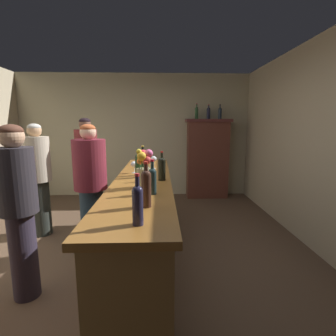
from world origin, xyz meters
TOP-DOWN VIEW (x-y plane):
  - floor at (0.00, 0.00)m, footprint 7.30×7.30m
  - wall_back at (0.00, 2.87)m, footprint 5.00×0.12m
  - bar_counter at (0.35, -0.05)m, footprint 0.59×2.96m
  - display_cabinet at (1.55, 2.59)m, footprint 0.94×0.38m
  - wine_bottle_merlot at (0.47, -0.65)m, footprint 0.07×0.07m
  - wine_bottle_rose at (0.41, -1.30)m, footprint 0.06×0.06m
  - wine_bottle_syrah at (0.34, 0.15)m, footprint 0.06×0.06m
  - wine_bottle_pinot at (0.56, -0.13)m, footprint 0.08×0.08m
  - wine_bottle_chardonnay at (0.30, 0.02)m, footprint 0.07×0.07m
  - wine_bottle_malbec at (0.44, -0.98)m, footprint 0.07×0.07m
  - wine_glass_front at (0.45, 0.58)m, footprint 0.08×0.08m
  - wine_glass_mid at (0.23, 0.28)m, footprint 0.08×0.08m
  - wine_glass_rear at (0.38, 1.10)m, footprint 0.08×0.08m
  - flower_arrangement at (0.39, -0.42)m, footprint 0.15×0.18m
  - cheese_plate at (0.31, 0.59)m, footprint 0.18×0.18m
  - display_bottle_left at (1.30, 2.59)m, footprint 0.07×0.07m
  - display_bottle_midleft at (1.54, 2.59)m, footprint 0.07×0.07m
  - display_bottle_center at (1.78, 2.59)m, footprint 0.07×0.07m
  - patron_in_grey at (-0.54, 1.02)m, footprint 0.32×0.32m
  - patron_near_entrance at (-0.29, 0.27)m, footprint 0.39×0.39m
  - patron_redhead at (-0.69, -0.56)m, footprint 0.31×0.31m
  - patron_by_cabinet at (-1.15, 0.78)m, footprint 0.34×0.34m

SIDE VIEW (x-z plane):
  - floor at x=0.00m, z-range 0.00..0.00m
  - bar_counter at x=0.35m, z-range 0.00..0.99m
  - patron_near_entrance at x=-0.29m, z-range 0.06..1.63m
  - patron_by_cabinet at x=-1.15m, z-range 0.07..1.64m
  - patron_redhead at x=-0.69m, z-range 0.09..1.65m
  - display_cabinet at x=1.55m, z-range 0.04..1.70m
  - patron_in_grey at x=-0.54m, z-range 0.09..1.73m
  - cheese_plate at x=0.31m, z-range 0.98..0.99m
  - wine_glass_mid at x=0.23m, z-range 1.01..1.15m
  - wine_glass_rear at x=0.38m, z-range 1.02..1.18m
  - wine_glass_front at x=0.45m, z-range 1.02..1.19m
  - wine_bottle_merlot at x=0.47m, z-range 0.96..1.25m
  - wine_bottle_rose at x=0.41m, z-range 0.96..1.26m
  - wine_bottle_pinot at x=0.56m, z-range 0.96..1.27m
  - wine_bottle_chardonnay at x=0.30m, z-range 0.97..1.28m
  - wine_bottle_malbec at x=0.44m, z-range 0.97..1.29m
  - wine_bottle_syrah at x=0.34m, z-range 0.96..1.30m
  - flower_arrangement at x=0.39m, z-range 0.98..1.34m
  - wall_back at x=0.00m, z-range 0.00..2.62m
  - display_bottle_center at x=1.78m, z-range 1.65..1.95m
  - display_bottle_midleft at x=1.54m, z-range 1.65..1.94m
  - display_bottle_left at x=1.30m, z-range 1.64..1.96m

